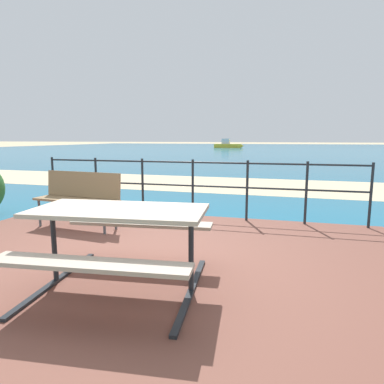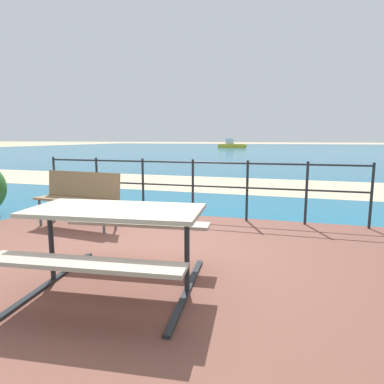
% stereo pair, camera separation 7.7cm
% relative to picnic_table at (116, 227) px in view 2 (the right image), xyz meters
% --- Properties ---
extents(ground_plane, '(240.00, 240.00, 0.00)m').
position_rel_picnic_table_xyz_m(ground_plane, '(-0.10, 0.61, -0.67)').
color(ground_plane, tan).
extents(patio_paving, '(6.40, 5.20, 0.06)m').
position_rel_picnic_table_xyz_m(patio_paving, '(-0.10, 0.61, -0.64)').
color(patio_paving, brown).
rests_on(patio_paving, ground).
extents(sea_water, '(90.00, 90.00, 0.01)m').
position_rel_picnic_table_xyz_m(sea_water, '(-0.10, 40.61, -0.66)').
color(sea_water, '#196B8E').
rests_on(sea_water, ground).
extents(beach_strip, '(54.09, 5.55, 0.01)m').
position_rel_picnic_table_xyz_m(beach_strip, '(-0.10, 8.04, -0.66)').
color(beach_strip, beige).
rests_on(beach_strip, ground).
extents(picnic_table, '(1.76, 1.70, 0.78)m').
position_rel_picnic_table_xyz_m(picnic_table, '(0.00, 0.00, 0.00)').
color(picnic_table, tan).
rests_on(picnic_table, patio_paving).
extents(park_bench, '(1.47, 0.57, 0.90)m').
position_rel_picnic_table_xyz_m(park_bench, '(-1.70, 1.93, -0.06)').
color(park_bench, '#8C704C').
rests_on(park_bench, patio_paving).
extents(railing_fence, '(5.94, 0.04, 1.06)m').
position_rel_picnic_table_xyz_m(railing_fence, '(-0.10, 3.07, 0.05)').
color(railing_fence, '#1E2328').
rests_on(railing_fence, patio_paving).
extents(boat_near, '(4.64, 1.52, 1.40)m').
position_rel_picnic_table_xyz_m(boat_near, '(-7.02, 50.04, -0.23)').
color(boat_near, yellow).
rests_on(boat_near, sea_water).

